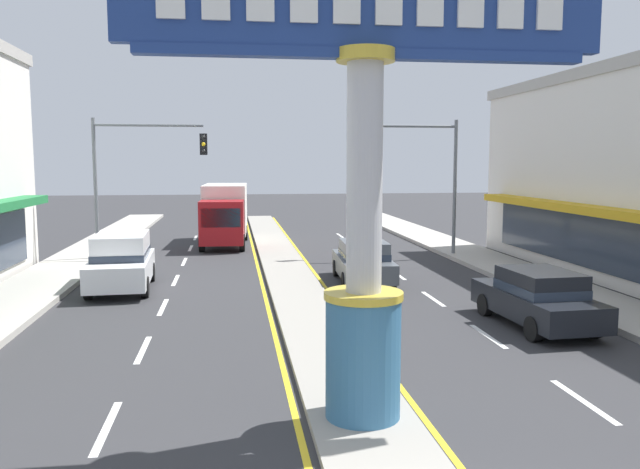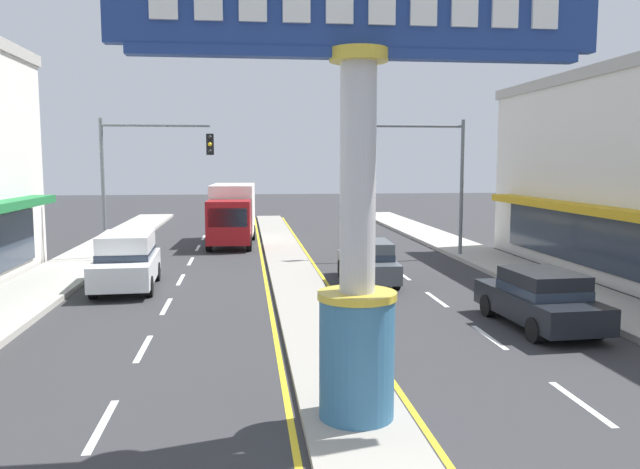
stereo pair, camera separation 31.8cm
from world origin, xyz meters
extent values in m
cube|color=gray|center=(0.00, 18.00, 0.07)|extent=(1.80, 52.00, 0.14)
cube|color=#ADA89E|center=(-8.79, 16.00, 0.09)|extent=(2.59, 60.00, 0.18)
cube|color=#ADA89E|center=(8.79, 16.00, 0.09)|extent=(2.59, 60.00, 0.18)
cube|color=silver|center=(-4.20, 4.80, 0.00)|extent=(0.14, 2.20, 0.01)
cube|color=silver|center=(-4.20, 9.20, 0.00)|extent=(0.14, 2.20, 0.01)
cube|color=silver|center=(-4.20, 13.60, 0.00)|extent=(0.14, 2.20, 0.01)
cube|color=silver|center=(-4.20, 18.00, 0.00)|extent=(0.14, 2.20, 0.01)
cube|color=silver|center=(-4.20, 22.40, 0.00)|extent=(0.14, 2.20, 0.01)
cube|color=silver|center=(-4.20, 26.80, 0.00)|extent=(0.14, 2.20, 0.01)
cube|color=silver|center=(-4.20, 31.20, 0.00)|extent=(0.14, 2.20, 0.01)
cube|color=silver|center=(4.20, 4.80, 0.00)|extent=(0.14, 2.20, 0.01)
cube|color=silver|center=(4.20, 9.20, 0.00)|extent=(0.14, 2.20, 0.01)
cube|color=silver|center=(4.20, 13.60, 0.00)|extent=(0.14, 2.20, 0.01)
cube|color=silver|center=(4.20, 18.00, 0.00)|extent=(0.14, 2.20, 0.01)
cube|color=silver|center=(4.20, 22.40, 0.00)|extent=(0.14, 2.20, 0.01)
cube|color=silver|center=(4.20, 26.80, 0.00)|extent=(0.14, 2.20, 0.01)
cube|color=silver|center=(4.20, 31.20, 0.00)|extent=(0.14, 2.20, 0.01)
cube|color=yellow|center=(-1.08, 18.00, 0.00)|extent=(0.12, 52.00, 0.01)
cube|color=yellow|center=(1.08, 18.00, 0.00)|extent=(0.12, 52.00, 0.01)
cylinder|color=#33668C|center=(0.00, 4.36, 1.13)|extent=(1.24, 1.24, 1.98)
cylinder|color=gold|center=(0.00, 4.36, 2.18)|extent=(1.30, 1.30, 0.12)
cylinder|color=#B7B7BC|center=(0.00, 4.36, 4.11)|extent=(0.58, 0.58, 3.97)
cylinder|color=gold|center=(0.00, 4.36, 6.00)|extent=(0.92, 0.92, 0.20)
cube|color=navy|center=(0.00, 4.36, 6.02)|extent=(7.09, 0.29, 0.16)
cube|color=white|center=(1.64, 4.21, 6.84)|extent=(0.42, 0.06, 0.82)
cube|color=white|center=(2.29, 4.21, 6.84)|extent=(0.42, 0.06, 0.82)
cube|color=white|center=(2.95, 4.21, 6.84)|extent=(0.42, 0.06, 0.82)
cube|color=gold|center=(10.28, 13.70, 2.66)|extent=(0.90, 19.44, 0.30)
cube|color=#283342|center=(10.69, 13.70, 1.50)|extent=(0.08, 18.75, 2.00)
cylinder|color=slate|center=(-7.90, 22.88, 3.10)|extent=(0.16, 0.16, 6.20)
cylinder|color=slate|center=(-5.59, 22.88, 5.90)|extent=(4.62, 0.12, 0.12)
cube|color=black|center=(-3.28, 22.72, 5.09)|extent=(0.32, 0.24, 0.92)
sphere|color=black|center=(-3.28, 22.58, 5.39)|extent=(0.17, 0.17, 0.17)
sphere|color=yellow|center=(-3.28, 22.58, 5.09)|extent=(0.17, 0.17, 0.17)
sphere|color=black|center=(-3.28, 22.58, 4.79)|extent=(0.17, 0.17, 0.17)
cylinder|color=slate|center=(7.90, 22.12, 3.10)|extent=(0.16, 0.16, 6.20)
cylinder|color=slate|center=(5.59, 22.12, 5.90)|extent=(4.62, 0.12, 0.12)
cube|color=black|center=(3.28, 21.96, 5.09)|extent=(0.32, 0.24, 0.92)
sphere|color=black|center=(3.28, 21.82, 5.39)|extent=(0.17, 0.17, 0.17)
sphere|color=yellow|center=(3.28, 21.82, 5.09)|extent=(0.17, 0.17, 0.17)
sphere|color=black|center=(3.28, 21.82, 4.79)|extent=(0.17, 0.17, 0.17)
cube|color=#4C5156|center=(2.55, 16.66, 0.60)|extent=(1.97, 4.38, 0.66)
cube|color=#4C5156|center=(2.54, 16.49, 1.23)|extent=(1.65, 2.22, 0.60)
cube|color=#283342|center=(2.54, 16.49, 1.05)|extent=(1.69, 2.25, 0.24)
cylinder|color=black|center=(1.81, 18.03, 0.31)|extent=(0.25, 0.63, 0.62)
cylinder|color=black|center=(3.42, 17.95, 0.31)|extent=(0.25, 0.63, 0.62)
cylinder|color=black|center=(1.68, 15.37, 0.31)|extent=(0.25, 0.63, 0.62)
cylinder|color=black|center=(3.29, 15.29, 0.31)|extent=(0.25, 0.63, 0.62)
cube|color=black|center=(5.85, 9.98, 0.60)|extent=(1.99, 4.39, 0.66)
cube|color=black|center=(5.86, 9.81, 1.23)|extent=(1.66, 2.23, 0.60)
cube|color=#283342|center=(5.86, 9.81, 1.05)|extent=(1.70, 2.25, 0.24)
cylinder|color=black|center=(4.97, 11.27, 0.31)|extent=(0.25, 0.63, 0.62)
cylinder|color=black|center=(6.59, 11.35, 0.31)|extent=(0.25, 0.63, 0.62)
cylinder|color=black|center=(5.11, 8.60, 0.31)|extent=(0.25, 0.63, 0.62)
cylinder|color=black|center=(6.73, 8.69, 0.31)|extent=(0.25, 0.63, 0.62)
cube|color=white|center=(-5.85, 16.46, 0.70)|extent=(2.13, 4.69, 0.80)
cube|color=white|center=(-5.86, 16.64, 1.50)|extent=(1.81, 2.93, 0.80)
cube|color=#283342|center=(-5.86, 16.64, 1.22)|extent=(1.85, 2.96, 0.24)
cylinder|color=black|center=(-4.91, 15.08, 0.34)|extent=(0.25, 0.69, 0.68)
cylinder|color=black|center=(-6.65, 14.99, 0.34)|extent=(0.25, 0.69, 0.68)
cylinder|color=black|center=(-5.05, 17.93, 0.34)|extent=(0.25, 0.69, 0.68)
cylinder|color=black|center=(-6.80, 17.84, 0.34)|extent=(0.25, 0.69, 0.68)
cube|color=maroon|center=(-2.59, 25.56, 1.41)|extent=(2.18, 2.09, 2.10)
cube|color=#283342|center=(-2.63, 24.60, 1.71)|extent=(1.85, 0.16, 0.90)
cube|color=silver|center=(-2.44, 29.06, 1.82)|extent=(2.40, 4.89, 2.60)
cylinder|color=black|center=(-1.64, 25.32, 0.42)|extent=(0.30, 0.85, 0.84)
cylinder|color=black|center=(-3.57, 25.40, 0.42)|extent=(0.30, 0.85, 0.84)
cylinder|color=black|center=(-1.40, 29.73, 0.42)|extent=(0.30, 0.85, 0.84)
cylinder|color=black|center=(-3.42, 29.82, 0.42)|extent=(0.30, 0.85, 0.84)
camera|label=1|loc=(-2.10, -5.65, 4.35)|focal=35.84mm
camera|label=2|loc=(-1.79, -5.69, 4.35)|focal=35.84mm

